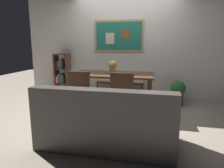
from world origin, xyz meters
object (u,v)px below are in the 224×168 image
object	(u,v)px
bookshelf	(62,77)
flower_vase	(113,66)
dining_chair_near_right	(123,94)
potted_ivy	(178,92)
dining_chair_near_left	(81,91)
dining_chair_far_right	(136,78)
leather_couch	(106,124)
dining_table	(113,78)
tv_remote	(129,75)
dining_chair_far_left	(106,77)

from	to	relation	value
bookshelf	flower_vase	bearing A→B (deg)	-20.71
dining_chair_near_right	potted_ivy	bearing A→B (deg)	52.96
dining_chair_near_right	potted_ivy	world-z (taller)	dining_chair_near_right
dining_chair_near_left	flower_vase	xyz separation A→B (m)	(0.38, 0.87, 0.37)
dining_chair_near_left	bookshelf	distance (m)	1.78
dining_chair_far_right	flower_vase	size ratio (longest dim) A/B	3.36
leather_couch	flower_vase	size ratio (longest dim) A/B	6.65
dining_chair_far_right	potted_ivy	size ratio (longest dim) A/B	1.63
dining_table	dining_chair_near_left	size ratio (longest dim) A/B	1.85
dining_table	bookshelf	size ratio (longest dim) A/B	1.50
dining_chair_far_right	tv_remote	world-z (taller)	dining_chair_far_right
dining_chair_far_left	dining_chair_near_left	xyz separation A→B (m)	(-0.05, -1.61, 0.00)
dining_table	flower_vase	size ratio (longest dim) A/B	6.23
dining_chair_far_left	tv_remote	bearing A→B (deg)	-54.98
dining_chair_far_right	dining_chair_near_right	bearing A→B (deg)	-92.08
dining_chair_far_right	leather_couch	distance (m)	2.43
dining_chair_far_left	potted_ivy	bearing A→B (deg)	-8.40
dining_chair_near_right	dining_chair_near_left	distance (m)	0.75
dining_table	dining_chair_far_right	xyz separation A→B (m)	(0.40, 0.80, -0.13)
potted_ivy	dining_table	bearing A→B (deg)	-157.82
dining_chair_far_left	dining_chair_far_right	bearing A→B (deg)	-1.08
dining_chair_near_right	potted_ivy	distance (m)	1.73
bookshelf	tv_remote	xyz separation A→B (m)	(1.84, -0.83, 0.25)
dining_chair_near_right	tv_remote	world-z (taller)	dining_chair_near_right
dining_chair_far_left	tv_remote	world-z (taller)	dining_chair_far_left
dining_chair_far_right	dining_chair_near_right	size ratio (longest dim) A/B	1.00
dining_chair_far_right	dining_chair_near_right	xyz separation A→B (m)	(-0.06, -1.61, 0.00)
potted_ivy	leather_couch	bearing A→B (deg)	-117.19
dining_chair_near_left	flower_vase	size ratio (longest dim) A/B	3.36
leather_couch	tv_remote	distance (m)	1.49
leather_couch	dining_table	bearing A→B (deg)	99.08
flower_vase	dining_table	bearing A→B (deg)	-68.95
dining_table	dining_chair_near_right	distance (m)	0.89
flower_vase	potted_ivy	bearing A→B (deg)	18.85
bookshelf	potted_ivy	size ratio (longest dim) A/B	2.01
dining_chair_near_right	bookshelf	world-z (taller)	bookshelf
dining_chair_far_left	bookshelf	distance (m)	1.15
dining_chair_near_right	bookshelf	distance (m)	2.33
potted_ivy	flower_vase	distance (m)	1.60
dining_chair_far_right	dining_chair_far_left	world-z (taller)	same
dining_table	bookshelf	distance (m)	1.62
leather_couch	dining_chair_near_left	bearing A→B (deg)	129.03
dining_chair_far_right	leather_couch	world-z (taller)	dining_chair_far_right
bookshelf	dining_chair_near_right	bearing A→B (deg)	-38.18
leather_couch	flower_vase	distance (m)	1.82
dining_table	flower_vase	world-z (taller)	flower_vase
dining_table	flower_vase	bearing A→B (deg)	111.05
flower_vase	tv_remote	world-z (taller)	flower_vase
potted_ivy	tv_remote	size ratio (longest dim) A/B	3.47
leather_couch	tv_remote	bearing A→B (deg)	86.10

